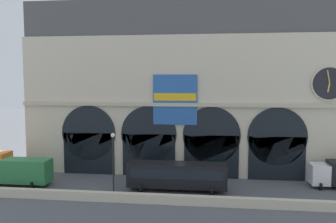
% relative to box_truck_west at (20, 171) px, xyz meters
% --- Properties ---
extents(ground_plane, '(200.00, 200.00, 0.00)m').
position_rel_box_truck_west_xyz_m(ground_plane, '(18.28, 0.87, -1.70)').
color(ground_plane, '#54565B').
extents(quay_parapet_wall, '(90.00, 0.70, 0.94)m').
position_rel_box_truck_west_xyz_m(quay_parapet_wall, '(18.28, -4.00, -1.23)').
color(quay_parapet_wall, beige).
rests_on(quay_parapet_wall, ground).
extents(station_building, '(41.35, 6.11, 22.54)m').
position_rel_box_truck_west_xyz_m(station_building, '(18.30, 8.73, 9.28)').
color(station_building, beige).
rests_on(station_building, ground).
extents(box_truck_west, '(7.50, 2.91, 3.12)m').
position_rel_box_truck_west_xyz_m(box_truck_west, '(0.00, 0.00, 0.00)').
color(box_truck_west, orange).
rests_on(box_truck_west, ground).
extents(bus_center, '(11.00, 3.25, 3.10)m').
position_rel_box_truck_west_xyz_m(bus_center, '(18.48, 0.29, 0.08)').
color(bus_center, black).
rests_on(bus_center, ground).
extents(street_lamp_quayside, '(0.44, 0.44, 6.90)m').
position_rel_box_truck_west_xyz_m(street_lamp_quayside, '(12.22, -3.20, 2.71)').
color(street_lamp_quayside, black).
rests_on(street_lamp_quayside, ground).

